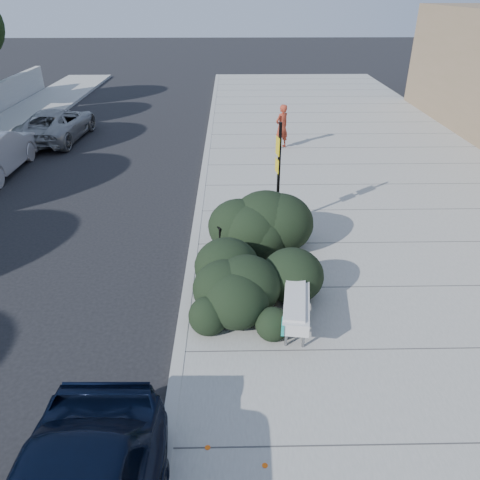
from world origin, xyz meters
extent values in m
plane|color=black|center=(0.00, 0.00, 0.00)|extent=(120.00, 120.00, 0.00)
cube|color=gray|center=(5.60, 5.00, 0.07)|extent=(11.20, 50.00, 0.15)
cube|color=#9E9E99|center=(0.00, 5.00, 0.08)|extent=(0.22, 50.00, 0.17)
cylinder|color=gray|center=(1.94, 0.14, 0.37)|extent=(0.05, 0.05, 0.45)
cylinder|color=gray|center=(2.25, 0.10, 0.37)|extent=(0.05, 0.05, 0.45)
cylinder|color=gray|center=(2.20, 1.90, 0.37)|extent=(0.05, 0.05, 0.45)
cylinder|color=gray|center=(2.51, 1.86, 0.37)|extent=(0.05, 0.05, 0.45)
cylinder|color=gray|center=(2.07, 1.02, 0.56)|extent=(0.30, 1.77, 0.04)
cylinder|color=gray|center=(2.38, 0.98, 0.56)|extent=(0.30, 1.77, 0.04)
cube|color=#B2B2B2|center=(2.23, 1.00, 0.72)|extent=(0.80, 2.38, 0.25)
cube|color=yellow|center=(2.36, 1.91, 0.85)|extent=(0.54, 0.53, 0.02)
cube|color=teal|center=(1.85, -0.02, 0.72)|extent=(0.09, 0.27, 0.22)
cylinder|color=black|center=(0.69, 3.26, 0.55)|extent=(0.05, 0.05, 0.80)
cylinder|color=black|center=(0.51, 3.74, 0.55)|extent=(0.05, 0.05, 0.80)
cylinder|color=black|center=(0.60, 3.50, 0.95)|extent=(0.24, 0.50, 0.05)
cube|color=black|center=(2.20, 5.00, 1.58)|extent=(0.07, 0.07, 2.85)
cube|color=yellow|center=(2.15, 4.99, 2.40)|extent=(0.07, 0.33, 0.46)
cube|color=yellow|center=(2.15, 4.99, 1.88)|extent=(0.06, 0.31, 0.35)
ellipsoid|color=black|center=(1.50, 2.50, 0.97)|extent=(3.49, 4.85, 1.64)
imported|color=gray|center=(-6.60, 13.91, 0.67)|extent=(2.51, 4.94, 1.34)
imported|color=maroon|center=(3.00, 12.06, 1.02)|extent=(0.75, 0.72, 1.73)
camera|label=1|loc=(0.98, -6.45, 5.95)|focal=35.00mm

